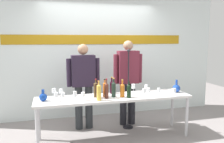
# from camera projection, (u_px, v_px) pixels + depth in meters

# --- Properties ---
(ground_plane) EXTENTS (10.00, 10.00, 0.00)m
(ground_plane) POSITION_uv_depth(u_px,v_px,m) (114.00, 138.00, 4.07)
(ground_plane) COLOR gray
(back_wall) EXTENTS (5.65, 0.11, 3.00)m
(back_wall) POSITION_uv_depth(u_px,v_px,m) (98.00, 49.00, 5.16)
(back_wall) COLOR silver
(back_wall) RESTS_ON ground
(display_table) EXTENTS (2.65, 0.61, 0.75)m
(display_table) POSITION_uv_depth(u_px,v_px,m) (114.00, 100.00, 3.97)
(display_table) COLOR silver
(display_table) RESTS_ON ground
(decanter_blue_left) EXTENTS (0.13, 0.13, 0.19)m
(decanter_blue_left) POSITION_uv_depth(u_px,v_px,m) (43.00, 97.00, 3.65)
(decanter_blue_left) COLOR navy
(decanter_blue_left) RESTS_ON display_table
(decanter_blue_right) EXTENTS (0.14, 0.14, 0.23)m
(decanter_blue_right) POSITION_uv_depth(u_px,v_px,m) (176.00, 88.00, 4.26)
(decanter_blue_right) COLOR #173A99
(decanter_blue_right) RESTS_ON display_table
(presenter_left) EXTENTS (0.63, 0.22, 1.63)m
(presenter_left) POSITION_uv_depth(u_px,v_px,m) (83.00, 81.00, 4.39)
(presenter_left) COLOR #272A2E
(presenter_left) RESTS_ON ground
(presenter_right) EXTENTS (0.59, 0.22, 1.70)m
(presenter_right) POSITION_uv_depth(u_px,v_px,m) (128.00, 77.00, 4.61)
(presenter_right) COLOR black
(presenter_right) RESTS_ON ground
(wine_bottle_0) EXTENTS (0.07, 0.07, 0.33)m
(wine_bottle_0) POSITION_uv_depth(u_px,v_px,m) (114.00, 89.00, 3.89)
(wine_bottle_0) COLOR #1F2F25
(wine_bottle_0) RESTS_ON display_table
(wine_bottle_1) EXTENTS (0.07, 0.07, 0.33)m
(wine_bottle_1) POSITION_uv_depth(u_px,v_px,m) (107.00, 90.00, 3.81)
(wine_bottle_1) COLOR #52281E
(wine_bottle_1) RESTS_ON display_table
(wine_bottle_2) EXTENTS (0.07, 0.07, 0.28)m
(wine_bottle_2) POSITION_uv_depth(u_px,v_px,m) (129.00, 91.00, 3.85)
(wine_bottle_2) COLOR black
(wine_bottle_2) RESTS_ON display_table
(wine_bottle_3) EXTENTS (0.07, 0.07, 0.30)m
(wine_bottle_3) POSITION_uv_depth(u_px,v_px,m) (99.00, 91.00, 3.80)
(wine_bottle_3) COLOR #320A17
(wine_bottle_3) RESTS_ON display_table
(wine_bottle_4) EXTENTS (0.07, 0.07, 0.31)m
(wine_bottle_4) POSITION_uv_depth(u_px,v_px,m) (96.00, 89.00, 3.90)
(wine_bottle_4) COLOR #42301A
(wine_bottle_4) RESTS_ON display_table
(wine_bottle_5) EXTENTS (0.08, 0.08, 0.30)m
(wine_bottle_5) POSITION_uv_depth(u_px,v_px,m) (122.00, 90.00, 3.91)
(wine_bottle_5) COLOR orange
(wine_bottle_5) RESTS_ON display_table
(wine_bottle_6) EXTENTS (0.07, 0.07, 0.32)m
(wine_bottle_6) POSITION_uv_depth(u_px,v_px,m) (99.00, 92.00, 3.69)
(wine_bottle_6) COLOR gold
(wine_bottle_6) RESTS_ON display_table
(wine_bottle_7) EXTENTS (0.06, 0.06, 0.31)m
(wine_bottle_7) POSITION_uv_depth(u_px,v_px,m) (105.00, 89.00, 3.93)
(wine_bottle_7) COLOR #CD621E
(wine_bottle_7) RESTS_ON display_table
(wine_bottle_8) EXTENTS (0.07, 0.07, 0.30)m
(wine_bottle_8) POSITION_uv_depth(u_px,v_px,m) (112.00, 87.00, 4.17)
(wine_bottle_8) COLOR black
(wine_bottle_8) RESTS_ON display_table
(wine_glass_left_0) EXTENTS (0.06, 0.06, 0.13)m
(wine_glass_left_0) POSITION_uv_depth(u_px,v_px,m) (83.00, 94.00, 3.69)
(wine_glass_left_0) COLOR white
(wine_glass_left_0) RESTS_ON display_table
(wine_glass_left_1) EXTENTS (0.06, 0.06, 0.16)m
(wine_glass_left_1) POSITION_uv_depth(u_px,v_px,m) (75.00, 94.00, 3.64)
(wine_glass_left_1) COLOR white
(wine_glass_left_1) RESTS_ON display_table
(wine_glass_left_2) EXTENTS (0.07, 0.07, 0.15)m
(wine_glass_left_2) POSITION_uv_depth(u_px,v_px,m) (54.00, 91.00, 3.92)
(wine_glass_left_2) COLOR white
(wine_glass_left_2) RESTS_ON display_table
(wine_glass_left_3) EXTENTS (0.06, 0.06, 0.15)m
(wine_glass_left_3) POSITION_uv_depth(u_px,v_px,m) (56.00, 95.00, 3.62)
(wine_glass_left_3) COLOR white
(wine_glass_left_3) RESTS_ON display_table
(wine_glass_left_4) EXTENTS (0.07, 0.07, 0.14)m
(wine_glass_left_4) POSITION_uv_depth(u_px,v_px,m) (61.00, 91.00, 3.92)
(wine_glass_left_4) COLOR white
(wine_glass_left_4) RESTS_ON display_table
(wine_glass_left_5) EXTENTS (0.06, 0.06, 0.13)m
(wine_glass_left_5) POSITION_uv_depth(u_px,v_px,m) (63.00, 95.00, 3.71)
(wine_glass_left_5) COLOR white
(wine_glass_left_5) RESTS_ON display_table
(wine_glass_right_0) EXTENTS (0.07, 0.07, 0.16)m
(wine_glass_right_0) POSITION_uv_depth(u_px,v_px,m) (133.00, 86.00, 4.22)
(wine_glass_right_0) COLOR white
(wine_glass_right_0) RESTS_ON display_table
(wine_glass_right_1) EXTENTS (0.06, 0.06, 0.13)m
(wine_glass_right_1) POSITION_uv_depth(u_px,v_px,m) (159.00, 90.00, 4.02)
(wine_glass_right_1) COLOR white
(wine_glass_right_1) RESTS_ON display_table
(wine_glass_right_2) EXTENTS (0.07, 0.07, 0.14)m
(wine_glass_right_2) POSITION_uv_depth(u_px,v_px,m) (146.00, 87.00, 4.28)
(wine_glass_right_2) COLOR white
(wine_glass_right_2) RESTS_ON display_table
(wine_glass_right_3) EXTENTS (0.06, 0.06, 0.13)m
(wine_glass_right_3) POSITION_uv_depth(u_px,v_px,m) (148.00, 90.00, 4.03)
(wine_glass_right_3) COLOR white
(wine_glass_right_3) RESTS_ON display_table
(wine_glass_right_4) EXTENTS (0.07, 0.07, 0.13)m
(wine_glass_right_4) POSITION_uv_depth(u_px,v_px,m) (174.00, 90.00, 3.99)
(wine_glass_right_4) COLOR white
(wine_glass_right_4) RESTS_ON display_table
(wine_glass_right_5) EXTENTS (0.06, 0.06, 0.15)m
(wine_glass_right_5) POSITION_uv_depth(u_px,v_px,m) (144.00, 91.00, 3.90)
(wine_glass_right_5) COLOR white
(wine_glass_right_5) RESTS_ON display_table
(microphone_stand) EXTENTS (0.20, 0.20, 1.54)m
(microphone_stand) POSITION_uv_depth(u_px,v_px,m) (128.00, 102.00, 4.48)
(microphone_stand) COLOR black
(microphone_stand) RESTS_ON ground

